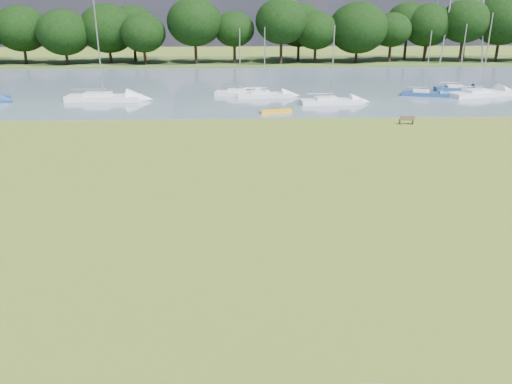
{
  "coord_description": "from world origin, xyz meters",
  "views": [
    {
      "loc": [
        -1.78,
        -23.1,
        9.68
      ],
      "look_at": [
        -0.91,
        -2.0,
        1.81
      ],
      "focal_mm": 35.0,
      "sensor_mm": 36.0,
      "label": 1
    }
  ],
  "objects_px": {
    "kayak": "(276,111)",
    "sailboat_0": "(424,92)",
    "sailboat_9": "(240,92)",
    "sailboat_6": "(103,96)",
    "sailboat_4": "(330,100)",
    "sailboat_1": "(480,92)",
    "riverbank_bench": "(407,120)",
    "sailboat_3": "(264,93)",
    "sailboat_2": "(458,87)"
  },
  "relations": [
    {
      "from": "riverbank_bench",
      "to": "sailboat_1",
      "type": "bearing_deg",
      "value": 50.49
    },
    {
      "from": "kayak",
      "to": "sailboat_6",
      "type": "height_order",
      "value": "sailboat_6"
    },
    {
      "from": "sailboat_2",
      "to": "sailboat_3",
      "type": "xyz_separation_m",
      "value": [
        -23.72,
        -3.47,
        -0.0
      ]
    },
    {
      "from": "sailboat_4",
      "to": "riverbank_bench",
      "type": "bearing_deg",
      "value": -68.28
    },
    {
      "from": "sailboat_6",
      "to": "riverbank_bench",
      "type": "bearing_deg",
      "value": -20.06
    },
    {
      "from": "sailboat_2",
      "to": "sailboat_6",
      "type": "distance_m",
      "value": 41.62
    },
    {
      "from": "kayak",
      "to": "sailboat_1",
      "type": "relative_size",
      "value": 0.34
    },
    {
      "from": "sailboat_1",
      "to": "sailboat_2",
      "type": "xyz_separation_m",
      "value": [
        -1.01,
        3.73,
        -0.04
      ]
    },
    {
      "from": "riverbank_bench",
      "to": "sailboat_6",
      "type": "bearing_deg",
      "value": 160.37
    },
    {
      "from": "kayak",
      "to": "sailboat_6",
      "type": "xyz_separation_m",
      "value": [
        -18.28,
        7.48,
        0.38
      ]
    },
    {
      "from": "sailboat_3",
      "to": "sailboat_6",
      "type": "bearing_deg",
      "value": -177.58
    },
    {
      "from": "sailboat_0",
      "to": "sailboat_3",
      "type": "height_order",
      "value": "sailboat_3"
    },
    {
      "from": "riverbank_bench",
      "to": "sailboat_3",
      "type": "relative_size",
      "value": 0.17
    },
    {
      "from": "sailboat_2",
      "to": "sailboat_4",
      "type": "xyz_separation_m",
      "value": [
        -16.99,
        -7.9,
        0.02
      ]
    },
    {
      "from": "sailboat_4",
      "to": "sailboat_6",
      "type": "bearing_deg",
      "value": 167.5
    },
    {
      "from": "riverbank_bench",
      "to": "sailboat_0",
      "type": "distance_m",
      "value": 15.66
    },
    {
      "from": "sailboat_0",
      "to": "sailboat_2",
      "type": "relative_size",
      "value": 0.92
    },
    {
      "from": "sailboat_0",
      "to": "sailboat_4",
      "type": "xyz_separation_m",
      "value": [
        -11.62,
        -4.5,
        0.04
      ]
    },
    {
      "from": "kayak",
      "to": "sailboat_0",
      "type": "height_order",
      "value": "sailboat_0"
    },
    {
      "from": "kayak",
      "to": "riverbank_bench",
      "type": "bearing_deg",
      "value": -38.26
    },
    {
      "from": "sailboat_1",
      "to": "sailboat_3",
      "type": "height_order",
      "value": "sailboat_1"
    },
    {
      "from": "kayak",
      "to": "sailboat_0",
      "type": "bearing_deg",
      "value": 13.86
    },
    {
      "from": "sailboat_0",
      "to": "sailboat_9",
      "type": "bearing_deg",
      "value": -164.51
    },
    {
      "from": "sailboat_2",
      "to": "sailboat_9",
      "type": "bearing_deg",
      "value": -170.8
    },
    {
      "from": "sailboat_0",
      "to": "sailboat_1",
      "type": "height_order",
      "value": "sailboat_1"
    },
    {
      "from": "sailboat_4",
      "to": "sailboat_3",
      "type": "bearing_deg",
      "value": 141.2
    },
    {
      "from": "sailboat_3",
      "to": "sailboat_0",
      "type": "bearing_deg",
      "value": -2.01
    },
    {
      "from": "sailboat_2",
      "to": "sailboat_9",
      "type": "height_order",
      "value": "sailboat_2"
    },
    {
      "from": "sailboat_1",
      "to": "sailboat_9",
      "type": "xyz_separation_m",
      "value": [
        -27.43,
        1.39,
        -0.03
      ]
    },
    {
      "from": "sailboat_4",
      "to": "sailboat_9",
      "type": "distance_m",
      "value": 10.95
    },
    {
      "from": "sailboat_1",
      "to": "sailboat_2",
      "type": "distance_m",
      "value": 3.86
    },
    {
      "from": "kayak",
      "to": "sailboat_9",
      "type": "bearing_deg",
      "value": 95.49
    },
    {
      "from": "sailboat_3",
      "to": "sailboat_1",
      "type": "bearing_deg",
      "value": -2.82
    },
    {
      "from": "sailboat_1",
      "to": "sailboat_4",
      "type": "distance_m",
      "value": 18.48
    },
    {
      "from": "kayak",
      "to": "sailboat_6",
      "type": "relative_size",
      "value": 0.28
    },
    {
      "from": "sailboat_3",
      "to": "sailboat_6",
      "type": "xyz_separation_m",
      "value": [
        -17.61,
        -1.43,
        0.1
      ]
    },
    {
      "from": "sailboat_0",
      "to": "sailboat_3",
      "type": "bearing_deg",
      "value": -161.41
    },
    {
      "from": "sailboat_6",
      "to": "sailboat_4",
      "type": "bearing_deg",
      "value": -3.7
    },
    {
      "from": "sailboat_6",
      "to": "sailboat_3",
      "type": "bearing_deg",
      "value": 7.97
    },
    {
      "from": "sailboat_4",
      "to": "sailboat_0",
      "type": "bearing_deg",
      "value": 15.68
    },
    {
      "from": "kayak",
      "to": "sailboat_0",
      "type": "relative_size",
      "value": 0.43
    },
    {
      "from": "riverbank_bench",
      "to": "kayak",
      "type": "relative_size",
      "value": 0.43
    },
    {
      "from": "sailboat_1",
      "to": "sailboat_6",
      "type": "relative_size",
      "value": 0.82
    },
    {
      "from": "sailboat_4",
      "to": "sailboat_9",
      "type": "height_order",
      "value": "sailboat_4"
    },
    {
      "from": "sailboat_6",
      "to": "sailboat_9",
      "type": "xyz_separation_m",
      "value": [
        14.91,
        2.56,
        -0.09
      ]
    },
    {
      "from": "sailboat_4",
      "to": "sailboat_9",
      "type": "bearing_deg",
      "value": 144.0
    },
    {
      "from": "sailboat_4",
      "to": "sailboat_6",
      "type": "relative_size",
      "value": 0.72
    },
    {
      "from": "sailboat_1",
      "to": "sailboat_4",
      "type": "height_order",
      "value": "sailboat_1"
    },
    {
      "from": "sailboat_1",
      "to": "sailboat_2",
      "type": "height_order",
      "value": "sailboat_1"
    },
    {
      "from": "riverbank_bench",
      "to": "sailboat_4",
      "type": "bearing_deg",
      "value": 120.94
    }
  ]
}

